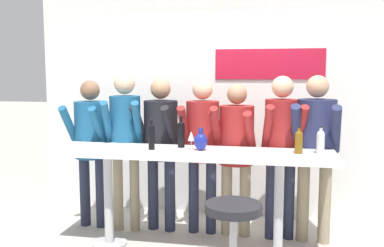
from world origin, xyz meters
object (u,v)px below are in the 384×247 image
person_left (125,133)px  person_center_right (236,143)px  wine_bottle_3 (321,141)px  person_far_right (316,141)px  wine_bottle_0 (152,136)px  bar_stool (233,233)px  wine_bottle_2 (181,133)px  person_far_left (91,137)px  person_center_left (161,138)px  decorative_vase (201,141)px  person_right (282,139)px  tasting_table (190,165)px  wine_bottle_1 (299,141)px  wine_glass_0 (191,137)px  person_center (202,139)px

person_left → person_center_right: size_ratio=1.07×
person_center_right → wine_bottle_3: 0.94m
person_far_right → wine_bottle_0: bearing=-155.6°
bar_stool → wine_bottle_3: (0.73, 0.77, 0.64)m
person_far_right → wine_bottle_3: person_far_right is taller
person_center_right → wine_bottle_2: bearing=-136.9°
person_far_left → person_left: 0.43m
person_far_right → wine_bottle_2: size_ratio=5.37×
person_center_left → decorative_vase: size_ratio=7.74×
person_right → wine_bottle_0: (-1.25, -0.52, 0.08)m
person_right → wine_bottle_3: bearing=-60.3°
person_far_left → person_center_right: person_far_left is taller
person_far_left → wine_bottle_0: 1.01m
wine_bottle_0 → person_center_left: bearing=95.7°
decorative_vase → person_far_left: bearing=161.1°
bar_stool → decorative_vase: (-0.39, 0.74, 0.61)m
bar_stool → person_left: (-1.30, 1.15, 0.61)m
person_center_right → person_left: bearing=-168.6°
person_center_right → person_far_right: size_ratio=0.95×
tasting_table → person_right: person_right is taller
wine_bottle_0 → wine_bottle_2: wine_bottle_2 is taller
wine_bottle_1 → wine_bottle_3: size_ratio=0.98×
person_center_right → person_right: (0.47, -0.01, 0.06)m
tasting_table → person_left: (-0.81, 0.42, 0.23)m
person_left → bar_stool: bearing=-51.0°
person_far_left → wine_bottle_1: 2.31m
person_far_left → person_center_right: size_ratio=1.02×
person_far_right → wine_glass_0: 1.29m
wine_bottle_1 → wine_bottle_3: (0.20, 0.03, 0.00)m
bar_stool → wine_bottle_1: 1.12m
bar_stool → wine_bottle_3: bearing=46.5°
wine_bottle_1 → wine_bottle_3: 0.20m
tasting_table → bar_stool: (0.49, -0.73, -0.38)m
person_right → person_left: bearing=173.9°
person_far_left → person_center: person_center is taller
wine_bottle_0 → decorative_vase: size_ratio=1.38×
person_left → decorative_vase: bearing=-34.0°
bar_stool → person_center_right: bearing=94.1°
wine_bottle_3 → tasting_table: bearing=-178.2°
wine_bottle_3 → wine_glass_0: (-1.22, 0.01, 0.00)m
person_center → wine_glass_0: 0.47m
decorative_vase → wine_bottle_2: bearing=151.1°
wine_bottle_0 → wine_bottle_3: wine_bottle_0 is taller
wine_bottle_0 → decorative_vase: (0.48, 0.05, -0.05)m
wine_glass_0 → decorative_vase: (0.11, -0.04, -0.04)m
person_far_left → person_left: (0.42, -0.04, 0.06)m
person_center_right → person_far_left: bearing=-171.0°
tasting_table → person_far_right: 1.32m
person_right → wine_bottle_1: bearing=-80.7°
person_far_left → wine_glass_0: size_ratio=9.50×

